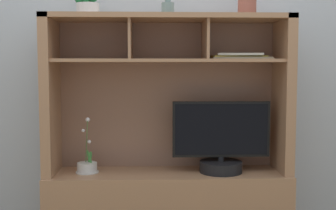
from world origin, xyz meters
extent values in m
cube|color=#A7AEB8|center=(0.00, 0.24, 1.40)|extent=(6.00, 0.02, 2.80)
cube|color=#9C7050|center=(-0.73, 0.00, 1.06)|extent=(0.06, 0.35, 0.98)
cube|color=#9C7050|center=(0.73, 0.00, 1.06)|extent=(0.06, 0.35, 0.98)
cube|color=#815B48|center=(0.00, 0.17, 1.04)|extent=(1.45, 0.02, 0.95)
cube|color=#9C7050|center=(0.00, 0.00, 1.53)|extent=(1.51, 0.35, 0.03)
cube|color=#9C7050|center=(0.00, 0.00, 1.27)|extent=(1.39, 0.32, 0.02)
cube|color=#9C7050|center=(-0.23, 0.00, 1.39)|extent=(0.02, 0.30, 0.24)
cube|color=#9C7050|center=(0.23, 0.00, 1.39)|extent=(0.02, 0.30, 0.24)
cylinder|color=black|center=(0.33, -0.03, 0.60)|extent=(0.27, 0.27, 0.07)
cylinder|color=black|center=(0.33, -0.03, 0.65)|extent=(0.04, 0.04, 0.03)
cube|color=black|center=(0.33, -0.03, 0.84)|extent=(0.61, 0.03, 0.35)
cube|color=black|center=(0.33, -0.04, 0.84)|extent=(0.58, 0.00, 0.32)
cylinder|color=silver|center=(-0.51, -0.01, 0.60)|extent=(0.12, 0.12, 0.06)
cylinder|color=silver|center=(-0.51, -0.01, 0.57)|extent=(0.14, 0.14, 0.01)
cylinder|color=#4C6B38|center=(-0.51, -0.01, 0.77)|extent=(0.02, 0.03, 0.27)
sphere|color=silver|center=(-0.49, -0.03, 0.77)|extent=(0.02, 0.02, 0.02)
sphere|color=silver|center=(-0.53, -0.01, 0.83)|extent=(0.02, 0.02, 0.02)
sphere|color=silver|center=(-0.50, -0.01, 0.90)|extent=(0.03, 0.03, 0.03)
ellipsoid|color=#438E41|center=(-0.49, -0.02, 0.66)|extent=(0.04, 0.05, 0.11)
ellipsoid|color=#438E41|center=(-0.49, 0.00, 0.66)|extent=(0.04, 0.05, 0.09)
cube|color=gray|center=(0.46, 0.02, 1.28)|extent=(0.37, 0.23, 0.01)
cube|color=gold|center=(0.45, 0.04, 1.29)|extent=(0.34, 0.18, 0.01)
cube|color=beige|center=(0.45, 0.03, 1.31)|extent=(0.30, 0.25, 0.01)
cylinder|color=slate|center=(0.00, 0.03, 1.58)|extent=(0.08, 0.08, 0.08)
cylinder|color=slate|center=(0.00, 0.03, 1.63)|extent=(0.04, 0.04, 0.02)
cylinder|color=silver|center=(-0.49, 0.01, 1.58)|extent=(0.14, 0.14, 0.07)
cylinder|color=silver|center=(-0.49, 0.01, 1.55)|extent=(0.16, 0.16, 0.01)
cylinder|color=brown|center=(0.49, 0.01, 1.62)|extent=(0.11, 0.11, 0.15)
camera|label=1|loc=(-0.10, -2.73, 1.23)|focal=46.90mm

